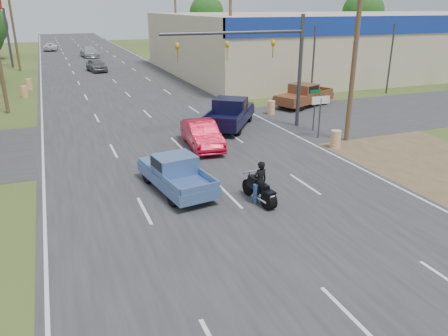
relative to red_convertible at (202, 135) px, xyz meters
name	(u,v)px	position (x,y,z in m)	size (l,w,h in m)	color
ground	(349,316)	(-1.12, -14.84, -0.74)	(200.00, 200.00, 0.00)	#2F461C
main_road	(114,81)	(-1.12, 25.16, -0.73)	(15.00, 180.00, 0.02)	#2D2D30
cross_road	(168,135)	(-1.12, 3.16, -0.73)	(120.00, 10.00, 0.02)	#2D2D30
dirt_verge	(403,152)	(9.88, -4.84, -0.73)	(8.00, 18.00, 0.01)	brown
big_box_store	(366,40)	(30.88, 25.09, 2.58)	(50.00, 28.10, 6.60)	#B7A88C
utility_pole_1	(356,47)	(8.38, -1.84, 4.58)	(2.00, 0.28, 10.00)	#4C3823
utility_pole_2	(230,31)	(8.38, 16.16, 4.58)	(2.00, 0.28, 10.00)	#4C3823
utility_pole_3	(176,24)	(8.38, 34.16, 4.58)	(2.00, 0.28, 10.00)	#4C3823
utility_pole_6	(13,25)	(-10.62, 37.16, 4.58)	(2.00, 0.28, 10.00)	#4C3823
tree_3	(363,12)	(53.88, 55.16, 5.46)	(8.40, 8.40, 10.40)	#422D19
tree_5	(207,13)	(28.88, 80.16, 5.15)	(7.98, 7.98, 9.88)	#422D19
barrel_0	(336,139)	(6.88, -2.84, -0.24)	(0.56, 0.56, 1.00)	orange
barrel_1	(271,108)	(7.28, 5.66, -0.24)	(0.56, 0.56, 1.00)	orange
barrel_2	(24,92)	(-9.62, 19.16, -0.24)	(0.56, 0.56, 1.00)	orange
barrel_3	(29,84)	(-9.32, 23.16, -0.24)	(0.56, 0.56, 1.00)	orange
pole_sign_left_far	(3,8)	(-11.62, 41.16, 6.43)	(3.00, 0.35, 9.20)	#3F3F44
lane_sign	(320,107)	(7.08, -0.84, 1.16)	(1.20, 0.08, 2.52)	#3F3F44
street_name_sign	(315,106)	(7.68, 0.66, 0.87)	(0.80, 0.08, 2.61)	#3F3F44
signal_mast	(263,53)	(4.70, 2.16, 4.06)	(9.12, 0.40, 7.00)	#3F3F44
red_convertible	(202,135)	(0.00, 0.00, 0.00)	(1.56, 4.48, 1.48)	red
motorcycle	(261,192)	(-0.24, -7.88, -0.23)	(0.74, 2.24, 1.14)	black
rider	(260,184)	(-0.25, -7.82, 0.10)	(0.61, 0.40, 1.68)	black
blue_pickup	(175,172)	(-3.02, -5.23, 0.05)	(2.46, 4.90, 1.55)	black
navy_pickup	(230,112)	(3.18, 3.55, 0.21)	(5.11, 5.89, 1.89)	black
brown_pickup	(303,95)	(10.83, 7.11, 0.16)	(5.72, 3.96, 1.77)	black
distant_car_grey	(96,65)	(-2.00, 33.11, 0.01)	(1.76, 4.38, 1.49)	#5A595F
distant_car_silver	(89,52)	(-1.17, 49.70, 0.05)	(2.22, 5.46, 1.59)	#B5B5BA
distant_car_white	(51,47)	(-6.50, 62.91, -0.08)	(2.18, 4.72, 1.31)	white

